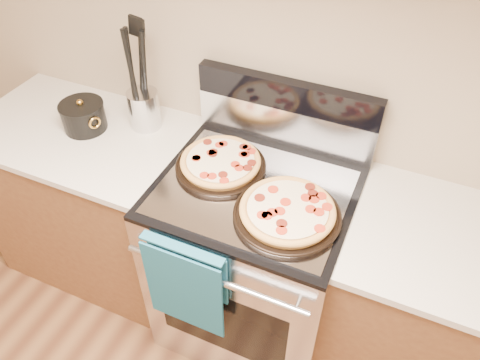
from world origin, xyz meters
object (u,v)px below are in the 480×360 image
at_px(range_body, 254,262).
at_px(pepperoni_pizza_front, 287,212).
at_px(saucepan, 84,117).
at_px(utensil_crock, 144,109).
at_px(pepperoni_pizza_back, 221,163).

distance_m(range_body, pepperoni_pizza_front, 0.54).
relative_size(range_body, saucepan, 4.77).
distance_m(range_body, saucepan, 1.00).
distance_m(pepperoni_pizza_front, utensil_crock, 0.83).
bearing_deg(saucepan, pepperoni_pizza_back, -1.42).
height_order(pepperoni_pizza_back, saucepan, saucepan).
xyz_separation_m(pepperoni_pizza_back, pepperoni_pizza_front, (0.33, -0.15, 0.00)).
bearing_deg(saucepan, pepperoni_pizza_front, -9.13).
relative_size(pepperoni_pizza_front, utensil_crock, 2.23).
xyz_separation_m(range_body, saucepan, (-0.85, 0.06, 0.52)).
bearing_deg(range_body, pepperoni_pizza_front, -32.50).
bearing_deg(utensil_crock, saucepan, -151.75).
distance_m(range_body, pepperoni_pizza_back, 0.53).
bearing_deg(utensil_crock, range_body, -16.92).
distance_m(pepperoni_pizza_front, saucepan, 1.03).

